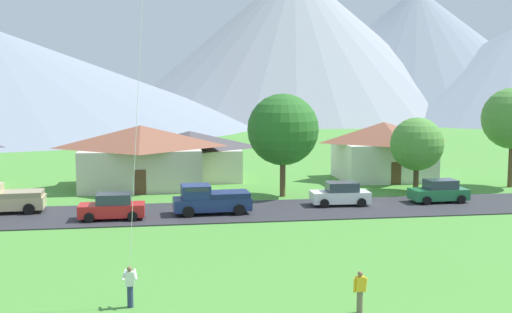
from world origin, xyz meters
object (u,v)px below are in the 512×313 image
tree_left_of_center (417,144)px  parked_car_red_mid_east (112,207)px  watcher_person (360,291)px  house_rightmost (190,154)px  parked_car_green_west_end (439,191)px  parked_car_white_east_end (340,194)px  pickup_truck_sand_east_side (2,199)px  pickup_truck_navy_west_side (210,199)px  house_right_center (383,150)px  tree_near_left (283,130)px  house_left_center (141,155)px

tree_left_of_center → parked_car_red_mid_east: (-23.81, -7.36, -3.05)m
tree_left_of_center → watcher_person: bearing=-116.9°
house_rightmost → parked_car_green_west_end: (17.74, -14.29, -1.45)m
parked_car_white_east_end → house_rightmost: bearing=125.4°
house_rightmost → pickup_truck_sand_east_side: (-13.35, -13.52, -1.26)m
pickup_truck_navy_west_side → watcher_person: size_ratio=3.16×
house_rightmost → parked_car_white_east_end: size_ratio=2.29×
house_rightmost → watcher_person: bearing=-82.1°
house_right_center → parked_car_red_mid_east: bearing=-148.7°
tree_near_left → pickup_truck_sand_east_side: tree_near_left is taller
parked_car_green_west_end → pickup_truck_sand_east_side: size_ratio=0.81×
parked_car_white_east_end → tree_left_of_center: bearing=32.5°
house_rightmost → tree_left_of_center: (18.01, -9.32, 1.59)m
parked_car_green_west_end → tree_near_left: bearing=157.9°
house_right_center → pickup_truck_navy_west_side: house_right_center is taller
tree_near_left → watcher_person: size_ratio=4.82×
tree_near_left → tree_left_of_center: 11.31m
tree_left_of_center → pickup_truck_navy_west_side: size_ratio=1.15×
house_right_center → parked_car_green_west_end: house_right_center is taller
tree_near_left → parked_car_green_west_end: 12.61m
house_rightmost → parked_car_green_west_end: bearing=-38.8°
pickup_truck_sand_east_side → parked_car_red_mid_east: bearing=-22.7°
pickup_truck_navy_west_side → tree_left_of_center: bearing=20.7°
house_right_center → house_left_center: bearing=-177.4°
pickup_truck_sand_east_side → house_right_center: bearing=19.7°
house_right_center → parked_car_white_east_end: size_ratio=2.06×
parked_car_white_east_end → parked_car_green_west_end: bearing=0.2°
pickup_truck_navy_west_side → parked_car_white_east_end: bearing=9.4°
house_rightmost → pickup_truck_sand_east_side: size_ratio=1.84×
parked_car_white_east_end → pickup_truck_navy_west_side: bearing=-170.6°
house_left_center → parked_car_white_east_end: (14.48, -10.90, -1.87)m
house_rightmost → tree_left_of_center: size_ratio=1.60×
house_left_center → pickup_truck_navy_west_side: 13.51m
parked_car_green_west_end → house_right_center: bearing=90.3°
house_left_center → watcher_person: size_ratio=6.39×
house_right_center → pickup_truck_sand_east_side: 33.01m
house_left_center → pickup_truck_navy_west_side: size_ratio=2.02×
house_left_center → tree_near_left: 13.06m
tree_near_left → parked_car_white_east_end: 7.13m
pickup_truck_sand_east_side → watcher_person: (18.27, -21.66, -0.18)m
tree_left_of_center → parked_car_white_east_end: tree_left_of_center is taller
house_left_center → pickup_truck_navy_west_side: house_left_center is taller
tree_near_left → pickup_truck_navy_west_side: size_ratio=1.53×
house_right_center → pickup_truck_navy_west_side: (-17.09, -13.48, -1.68)m
parked_car_white_east_end → parked_car_red_mid_east: bearing=-171.6°
house_left_center → pickup_truck_sand_east_side: size_ratio=2.02×
house_rightmost → pickup_truck_navy_west_side: 15.95m
tree_left_of_center → house_rightmost: bearing=152.6°
pickup_truck_navy_west_side → parked_car_green_west_end: bearing=5.4°
tree_near_left → parked_car_red_mid_east: tree_near_left is taller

